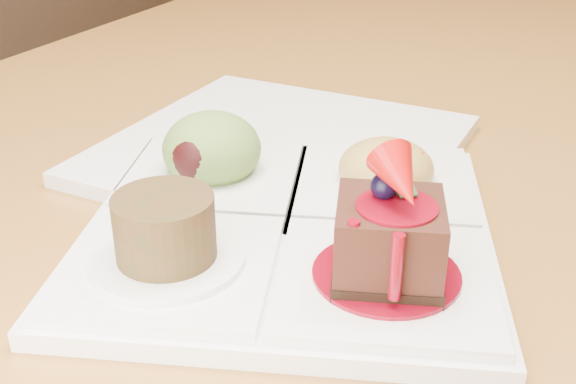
% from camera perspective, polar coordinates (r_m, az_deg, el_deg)
% --- Properties ---
extents(dining_table, '(1.00, 1.80, 0.75)m').
position_cam_1_polar(dining_table, '(0.85, 14.31, 5.00)').
color(dining_table, olive).
rests_on(dining_table, ground).
extents(sampler_plate, '(0.32, 0.32, 0.10)m').
position_cam_1_polar(sampler_plate, '(0.46, -0.20, -1.43)').
color(sampler_plate, white).
rests_on(sampler_plate, dining_table).
extents(second_plate, '(0.26, 0.26, 0.01)m').
position_cam_1_polar(second_plate, '(0.58, -0.60, 3.42)').
color(second_plate, white).
rests_on(second_plate, dining_table).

